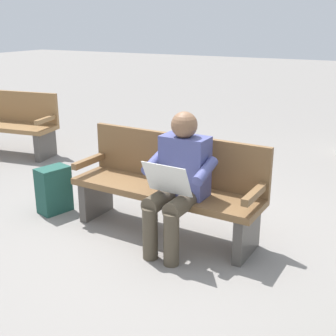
{
  "coord_description": "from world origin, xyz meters",
  "views": [
    {
      "loc": [
        -1.76,
        3.29,
        1.88
      ],
      "look_at": [
        -0.12,
        0.15,
        0.7
      ],
      "focal_mm": 47.53,
      "sensor_mm": 36.0,
      "label": 1
    }
  ],
  "objects_px": {
    "bench_near": "(168,184)",
    "person_seated": "(178,179)",
    "backpack": "(54,190)",
    "bench_far": "(0,122)"
  },
  "relations": [
    {
      "from": "bench_near",
      "to": "person_seated",
      "type": "bearing_deg",
      "value": 135.18
    },
    {
      "from": "bench_near",
      "to": "person_seated",
      "type": "relative_size",
      "value": 1.55
    },
    {
      "from": "bench_near",
      "to": "person_seated",
      "type": "distance_m",
      "value": 0.37
    },
    {
      "from": "backpack",
      "to": "bench_far",
      "type": "relative_size",
      "value": 0.26
    },
    {
      "from": "person_seated",
      "to": "bench_far",
      "type": "height_order",
      "value": "person_seated"
    },
    {
      "from": "person_seated",
      "to": "bench_far",
      "type": "bearing_deg",
      "value": -18.38
    },
    {
      "from": "person_seated",
      "to": "bench_far",
      "type": "relative_size",
      "value": 0.64
    },
    {
      "from": "person_seated",
      "to": "bench_near",
      "type": "bearing_deg",
      "value": -44.82
    },
    {
      "from": "bench_near",
      "to": "bench_far",
      "type": "distance_m",
      "value": 3.61
    },
    {
      "from": "person_seated",
      "to": "bench_far",
      "type": "distance_m",
      "value": 3.9
    }
  ]
}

